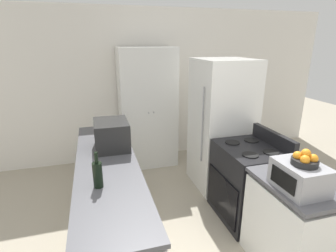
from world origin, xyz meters
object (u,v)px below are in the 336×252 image
object	(u,v)px
toaster_oven	(300,177)
fruit_bowl	(305,159)
refrigerator	(221,125)
wine_bottle	(98,174)
microwave	(112,135)
stove	(247,182)
pantry_cabinet	(148,108)

from	to	relation	value
toaster_oven	fruit_bowl	distance (m)	0.16
refrigerator	wine_bottle	size ratio (longest dim) A/B	5.92
microwave	toaster_oven	bearing A→B (deg)	-43.72
stove	fruit_bowl	xyz separation A→B (m)	(-0.13, -0.90, 0.72)
toaster_oven	fruit_bowl	world-z (taller)	fruit_bowl
wine_bottle	fruit_bowl	world-z (taller)	fruit_bowl
stove	wine_bottle	world-z (taller)	wine_bottle
pantry_cabinet	refrigerator	world-z (taller)	pantry_cabinet
refrigerator	microwave	bearing A→B (deg)	-166.15
refrigerator	toaster_oven	bearing A→B (deg)	-96.07
refrigerator	microwave	xyz separation A→B (m)	(-1.56, -0.38, 0.14)
pantry_cabinet	refrigerator	distance (m)	1.32
pantry_cabinet	toaster_oven	xyz separation A→B (m)	(0.68, -2.69, 0.03)
stove	refrigerator	xyz separation A→B (m)	(0.05, 0.82, 0.46)
stove	pantry_cabinet	bearing A→B (deg)	114.27
refrigerator	stove	bearing A→B (deg)	-93.24
wine_bottle	toaster_oven	xyz separation A→B (m)	(1.56, -0.49, -0.00)
toaster_oven	fruit_bowl	xyz separation A→B (m)	(0.00, -0.02, 0.16)
toaster_oven	refrigerator	bearing A→B (deg)	83.93
wine_bottle	pantry_cabinet	bearing A→B (deg)	68.35
fruit_bowl	refrigerator	bearing A→B (deg)	84.06
stove	microwave	distance (m)	1.68
pantry_cabinet	toaster_oven	size ratio (longest dim) A/B	5.06
pantry_cabinet	stove	bearing A→B (deg)	-65.73
pantry_cabinet	stove	world-z (taller)	pantry_cabinet
pantry_cabinet	refrigerator	size ratio (longest dim) A/B	1.07
microwave	toaster_oven	size ratio (longest dim) A/B	1.19
microwave	fruit_bowl	bearing A→B (deg)	-44.11
toaster_oven	fruit_bowl	bearing A→B (deg)	-84.93
pantry_cabinet	toaster_oven	bearing A→B (deg)	-75.78
refrigerator	wine_bottle	xyz separation A→B (m)	(-1.74, -1.21, 0.10)
microwave	fruit_bowl	distance (m)	1.92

